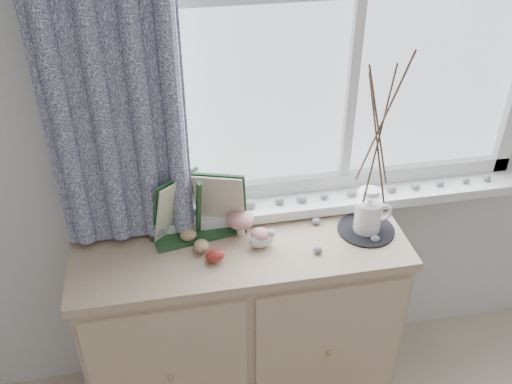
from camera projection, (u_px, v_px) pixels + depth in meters
sideboard at (242, 326)px, 2.27m from camera, size 1.20×0.45×0.85m
botanical_book at (199, 210)px, 1.98m from camera, size 0.40×0.20×0.27m
toadstool_cluster at (245, 224)px, 2.04m from camera, size 0.14×0.15×0.09m
wooden_eggs at (201, 245)px, 1.99m from camera, size 0.14×0.17×0.07m
songbird_figurine at (261, 239)px, 2.01m from camera, size 0.13×0.07×0.06m
crocheted_doily at (366, 230)px, 2.10m from camera, size 0.21×0.21×0.01m
twig_pitcher at (380, 128)px, 1.86m from camera, size 0.28×0.28×0.74m
sideboard_pebbles at (336, 236)px, 2.05m from camera, size 0.25×0.19×0.02m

